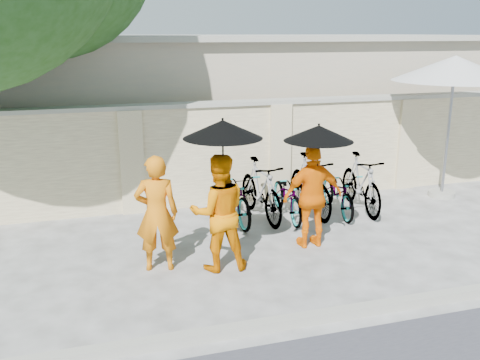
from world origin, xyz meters
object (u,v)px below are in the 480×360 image
object	(u,v)px
monk_right	(313,196)
patio_umbrella	(455,70)
monk_left	(157,213)
monk_center	(219,213)

from	to	relation	value
monk_right	patio_umbrella	bearing A→B (deg)	-155.39
monk_left	patio_umbrella	xyz separation A→B (m)	(6.34, 1.88, 1.80)
monk_center	patio_umbrella	world-z (taller)	patio_umbrella
monk_left	monk_center	distance (m)	0.90
monk_right	patio_umbrella	xyz separation A→B (m)	(3.81, 1.72, 1.81)
patio_umbrella	monk_center	bearing A→B (deg)	-158.84
monk_center	patio_umbrella	size ratio (longest dim) A/B	0.55
monk_center	monk_right	distance (m)	1.72
monk_right	monk_left	bearing A→B (deg)	4.09
monk_center	patio_umbrella	distance (m)	6.14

